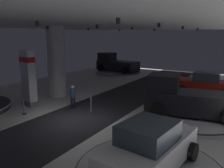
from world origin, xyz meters
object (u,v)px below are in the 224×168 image
(column_left, at_px, (56,62))
(pickup_truck_mid_right, at_px, (187,99))
(brand_sign_pylon, at_px, (28,77))
(display_platform_far_right, at_px, (203,95))
(pickup_truck_deep_left, at_px, (116,64))
(display_car_near_right, at_px, (150,148))
(display_platform_deep_left, at_px, (118,73))
(display_car_far_right, at_px, (205,84))
(display_platform_mid_right, at_px, (192,116))
(visitor_walking_near, at_px, (73,95))
(visitor_walking_far, at_px, (148,84))

(column_left, relative_size, pickup_truck_mid_right, 0.98)
(brand_sign_pylon, bearing_deg, display_platform_far_right, 40.96)
(brand_sign_pylon, xyz_separation_m, pickup_truck_deep_left, (-1.82, 14.99, -0.76))
(display_car_near_right, bearing_deg, display_platform_deep_left, 122.44)
(display_platform_far_right, height_order, display_car_far_right, display_car_far_right)
(display_platform_mid_right, height_order, display_car_far_right, display_car_far_right)
(display_platform_far_right, bearing_deg, pickup_truck_mid_right, -89.88)
(brand_sign_pylon, relative_size, visitor_walking_near, 2.42)
(column_left, distance_m, pickup_truck_mid_right, 10.22)
(visitor_walking_far, bearing_deg, column_left, -144.76)
(display_platform_mid_right, relative_size, display_platform_deep_left, 1.00)
(display_platform_mid_right, bearing_deg, pickup_truck_mid_right, -169.28)
(pickup_truck_deep_left, bearing_deg, column_left, -82.20)
(pickup_truck_deep_left, height_order, display_platform_far_right, pickup_truck_deep_left)
(brand_sign_pylon, height_order, display_platform_mid_right, brand_sign_pylon)
(display_platform_deep_left, xyz_separation_m, visitor_walking_near, (4.51, -13.94, 0.74))
(display_car_near_right, distance_m, display_car_far_right, 12.21)
(pickup_truck_mid_right, height_order, display_car_near_right, pickup_truck_mid_right)
(display_platform_deep_left, bearing_deg, display_platform_mid_right, -45.23)
(display_platform_mid_right, height_order, display_platform_far_right, display_platform_far_right)
(display_car_near_right, distance_m, display_platform_far_right, 12.24)
(display_car_near_right, relative_size, display_platform_deep_left, 0.77)
(display_car_far_right, xyz_separation_m, visitor_walking_far, (-4.13, -1.50, -0.14))
(display_platform_deep_left, bearing_deg, pickup_truck_deep_left, 173.25)
(display_platform_mid_right, bearing_deg, display_car_far_right, 93.08)
(display_platform_mid_right, relative_size, display_car_near_right, 1.30)
(pickup_truck_deep_left, distance_m, display_platform_far_right, 13.40)
(brand_sign_pylon, bearing_deg, pickup_truck_mid_right, 17.03)
(display_platform_mid_right, xyz_separation_m, pickup_truck_deep_left, (-12.07, 11.88, 1.09))
(brand_sign_pylon, bearing_deg, column_left, 93.17)
(display_platform_deep_left, xyz_separation_m, display_car_far_right, (11.45, -6.33, 0.88))
(column_left, height_order, display_platform_deep_left, column_left)
(brand_sign_pylon, xyz_separation_m, display_platform_mid_right, (10.25, 3.10, -1.85))
(pickup_truck_mid_right, height_order, visitor_walking_far, pickup_truck_mid_right)
(display_platform_far_right, relative_size, display_car_far_right, 1.40)
(column_left, distance_m, display_car_far_right, 11.75)
(pickup_truck_deep_left, bearing_deg, visitor_walking_near, -70.94)
(column_left, xyz_separation_m, pickup_truck_deep_left, (-1.66, 12.10, -1.52))
(visitor_walking_far, bearing_deg, display_car_near_right, -67.39)
(pickup_truck_mid_right, height_order, pickup_truck_deep_left, pickup_truck_deep_left)
(display_car_far_right, bearing_deg, pickup_truck_mid_right, -90.20)
(pickup_truck_mid_right, xyz_separation_m, pickup_truck_deep_left, (-11.75, 11.94, 0.05))
(column_left, height_order, display_car_far_right, column_left)
(display_platform_far_right, distance_m, visitor_walking_near, 10.30)
(column_left, xyz_separation_m, display_car_near_right, (10.44, -6.48, -1.69))
(pickup_truck_mid_right, relative_size, visitor_walking_near, 3.52)
(display_car_near_right, relative_size, display_platform_far_right, 0.73)
(display_car_near_right, bearing_deg, visitor_walking_near, 147.69)
(display_platform_deep_left, height_order, display_platform_far_right, display_platform_deep_left)
(display_platform_deep_left, xyz_separation_m, display_platform_far_right, (11.42, -6.33, -0.01))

